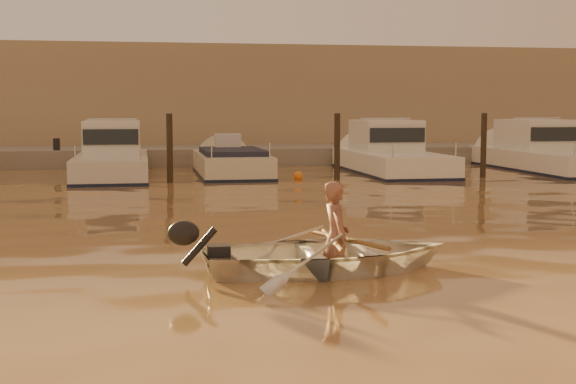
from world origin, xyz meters
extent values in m
plane|color=olive|center=(0.00, 0.00, 0.00)|extent=(160.00, 160.00, 0.00)
imported|color=silver|center=(1.42, 0.56, 0.23)|extent=(3.47, 2.57, 0.69)
imported|color=#8E5747|center=(1.52, 0.57, 0.45)|extent=(0.39, 0.57, 1.50)
cylinder|color=olive|center=(1.67, 0.58, 0.42)|extent=(0.61, 2.04, 0.13)
cylinder|color=brown|center=(1.47, 0.56, 0.42)|extent=(0.30, 2.09, 0.13)
cylinder|color=#2D2319|center=(-0.20, 13.80, 0.90)|extent=(0.18, 0.18, 2.20)
cylinder|color=#2D2319|center=(4.80, 13.80, 0.90)|extent=(0.18, 0.18, 2.20)
cylinder|color=#2D2319|center=(9.50, 13.80, 0.90)|extent=(0.18, 0.18, 2.20)
sphere|color=silver|center=(-1.35, 12.98, 0.10)|extent=(0.30, 0.30, 0.30)
sphere|color=orange|center=(3.66, 14.08, 0.10)|extent=(0.30, 0.30, 0.30)
sphere|color=silver|center=(8.35, 13.02, 0.10)|extent=(0.30, 0.30, 0.30)
cube|color=gray|center=(0.00, 21.50, 0.15)|extent=(52.00, 4.00, 1.00)
cube|color=#9E8466|center=(0.00, 27.00, 2.40)|extent=(46.00, 7.00, 4.80)
camera|label=1|loc=(-1.00, -9.69, 2.17)|focal=50.00mm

